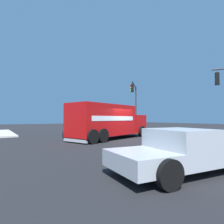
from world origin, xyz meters
TOP-DOWN VIEW (x-y plane):
  - ground_plane at (0.00, 0.00)m, footprint 100.00×100.00m
  - delivery_truck at (1.43, 0.85)m, footprint 5.10×8.52m
  - traffic_light_secondary at (6.95, -6.55)m, footprint 3.64×3.64m
  - pickup_silver at (-8.29, 3.90)m, footprint 2.68×5.38m

SIDE VIEW (x-z plane):
  - ground_plane at x=0.00m, z-range 0.00..0.00m
  - pickup_silver at x=-8.29m, z-range 0.04..1.42m
  - delivery_truck at x=1.43m, z-range 0.07..2.91m
  - traffic_light_secondary at x=6.95m, z-range 1.02..7.22m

